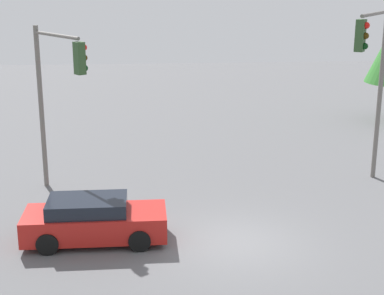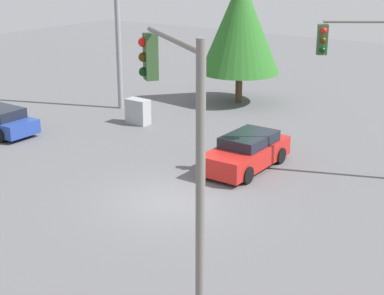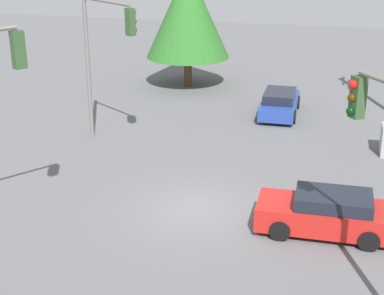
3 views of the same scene
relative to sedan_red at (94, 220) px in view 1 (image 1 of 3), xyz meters
name	(u,v)px [view 1 (image 1 of 3)]	position (x,y,z in m)	size (l,w,h in m)	color
ground_plane	(235,243)	(0.51, 4.26, -0.67)	(80.00, 80.00, 0.00)	#5B5B5E
sedan_red	(94,220)	(0.00, 0.00, 0.00)	(1.86, 4.27, 1.37)	red
traffic_signal_main	(374,67)	(-4.06, 9.98, 3.93)	(3.06, 2.30, 6.77)	slate
traffic_signal_aux	(56,84)	(-4.16, -1.48, 3.48)	(2.91, 2.12, 6.10)	slate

